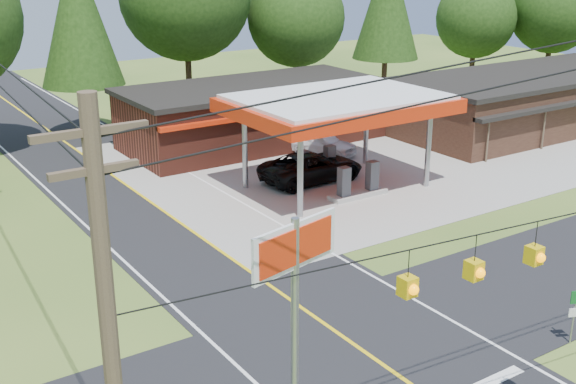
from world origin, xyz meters
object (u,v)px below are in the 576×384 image
gas_canopy (338,107)px  suv_car (312,167)px  big_stop_sign (295,293)px  sedan_car (322,143)px

gas_canopy → suv_car: gas_canopy is taller
gas_canopy → big_stop_sign: (-14.00, -16.81, 0.68)m
gas_canopy → sedan_car: bearing=60.8°
suv_car → big_stop_sign: big_stop_sign is taller
sedan_car → big_stop_sign: bearing=-153.2°
gas_canopy → big_stop_sign: size_ratio=1.59×
gas_canopy → suv_car: bearing=108.4°
suv_car → sedan_car: 5.21m
sedan_car → gas_canopy: bearing=-145.0°
gas_canopy → suv_car: 3.81m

